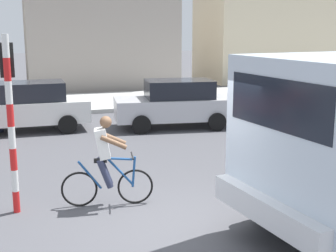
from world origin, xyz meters
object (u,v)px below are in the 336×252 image
(cyclist, at_px, (106,161))
(car_far_side, at_px, (27,106))
(car_red_near, at_px, (176,103))
(traffic_light_pole, at_px, (9,99))

(cyclist, xyz_separation_m, car_far_side, (-1.28, 7.32, -0.05))
(car_red_near, relative_size, car_far_side, 1.04)
(traffic_light_pole, bearing_deg, cyclist, -8.20)
(cyclist, relative_size, traffic_light_pole, 0.54)
(traffic_light_pole, height_order, car_red_near, traffic_light_pole)
(traffic_light_pole, distance_m, car_red_near, 8.16)
(traffic_light_pole, xyz_separation_m, car_far_side, (0.36, 7.08, -1.25))
(cyclist, height_order, car_red_near, cyclist)
(traffic_light_pole, height_order, car_far_side, traffic_light_pole)
(cyclist, xyz_separation_m, car_red_near, (3.53, 6.42, -0.05))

